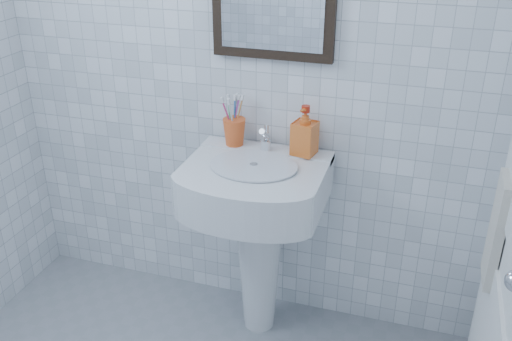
% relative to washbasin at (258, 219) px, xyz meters
% --- Properties ---
extents(wall_back, '(2.20, 0.02, 2.50)m').
position_rel_washbasin_xyz_m(wall_back, '(-0.14, 0.21, 0.66)').
color(wall_back, white).
rests_on(wall_back, ground).
extents(washbasin, '(0.57, 0.42, 0.88)m').
position_rel_washbasin_xyz_m(washbasin, '(0.00, 0.00, 0.00)').
color(washbasin, white).
rests_on(washbasin, ground).
extents(faucet, '(0.05, 0.10, 0.12)m').
position_rel_washbasin_xyz_m(faucet, '(0.00, 0.10, 0.33)').
color(faucet, silver).
rests_on(faucet, washbasin).
extents(toothbrush_cup, '(0.10, 0.10, 0.12)m').
position_rel_washbasin_xyz_m(toothbrush_cup, '(-0.15, 0.12, 0.34)').
color(toothbrush_cup, '#E85721').
rests_on(toothbrush_cup, washbasin).
extents(soap_dispenser, '(0.11, 0.11, 0.21)m').
position_rel_washbasin_xyz_m(soap_dispenser, '(0.16, 0.12, 0.38)').
color(soap_dispenser, '#DA4B15').
rests_on(soap_dispenser, washbasin).
extents(hand_towel, '(0.03, 0.16, 0.38)m').
position_rel_washbasin_xyz_m(hand_towel, '(0.90, -0.28, 0.28)').
color(hand_towel, beige).
rests_on(hand_towel, towel_ring).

